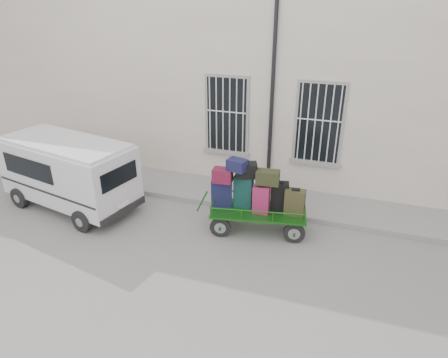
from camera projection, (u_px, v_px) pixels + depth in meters
name	position (u px, v px, depth m)	size (l,w,h in m)	color
ground	(205.00, 233.00, 10.14)	(80.00, 80.00, 0.00)	slate
building	(261.00, 75.00, 13.60)	(24.00, 5.15, 6.00)	#BEB6A2
sidewalk	(231.00, 193.00, 12.00)	(24.00, 1.70, 0.15)	gray
luggage_cart	(255.00, 196.00, 9.86)	(2.81, 1.46, 1.95)	black
van	(68.00, 170.00, 10.97)	(4.16, 2.40, 1.98)	silver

